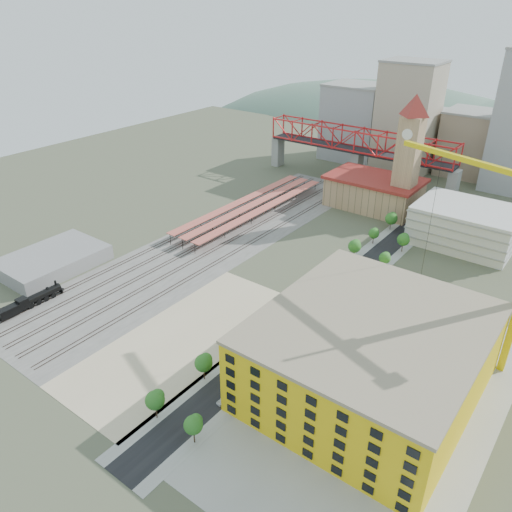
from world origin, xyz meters
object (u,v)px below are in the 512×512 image
Objects in this scene: site_trailer_a at (245,365)px; site_trailer_c at (281,334)px; site_trailer_b at (262,351)px; clock_tower at (409,146)px; construction_building at (369,356)px; site_trailer_d at (305,314)px; car_0 at (229,368)px; locomotive at (33,300)px.

site_trailer_a is 15.41m from site_trailer_c.
site_trailer_a is 6.90m from site_trailer_b.
clock_tower is 5.75× the size of site_trailer_b.
site_trailer_c is at bearing 71.28° from site_trailer_a.
construction_building is at bearing -71.22° from clock_tower.
construction_building is 31.21m from site_trailer_d.
car_0 is (-29.00, -14.14, -8.73)m from construction_building.
clock_tower is 115.20m from site_trailer_a.
clock_tower is 2.55× the size of locomotive.
clock_tower reaches higher than construction_building.
car_0 is (-3.00, -2.52, -0.62)m from site_trailer_a.
clock_tower reaches higher than site_trailer_b.
car_0 is at bearing -105.39° from site_trailer_c.
clock_tower is at bearing 108.78° from construction_building.
construction_building is 33.42m from car_0.
clock_tower reaches higher than site_trailer_c.
site_trailer_d is at bearing 32.56° from locomotive.
locomotive is 2.19× the size of site_trailer_c.
site_trailer_b reaches higher than car_0.
clock_tower is at bearing 89.77° from site_trailer_d.
site_trailer_c is 18.19m from car_0.
site_trailer_b is at bearing 71.28° from site_trailer_a.
site_trailer_c is (-26.00, 3.79, -8.13)m from construction_building.
site_trailer_c is at bearing 171.70° from construction_building.
locomotive is 2.04× the size of site_trailer_d.
car_0 is (5.00, -114.13, -28.01)m from clock_tower.
site_trailer_a is at bearing -95.90° from site_trailer_c.
locomotive is 69.63m from site_trailer_b.
clock_tower reaches higher than locomotive.
car_0 is at bearing -88.89° from site_trailer_b.
construction_building reaches higher than site_trailer_a.
site_trailer_d is at bearing 108.76° from site_trailer_b.
locomotive is 72.78m from site_trailer_c.
locomotive is 78.31m from site_trailer_d.
construction_building is 5.06× the size of site_trailer_d.
site_trailer_b is 0.90× the size of site_trailer_d.
site_trailer_b is 8.51m from site_trailer_c.
site_trailer_b is at bearing -85.63° from clock_tower.
site_trailer_c reaches higher than site_trailer_b.
construction_building is (34.00, -99.99, -19.29)m from clock_tower.
site_trailer_d reaches higher than car_0.
locomotive reaches higher than site_trailer_c.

